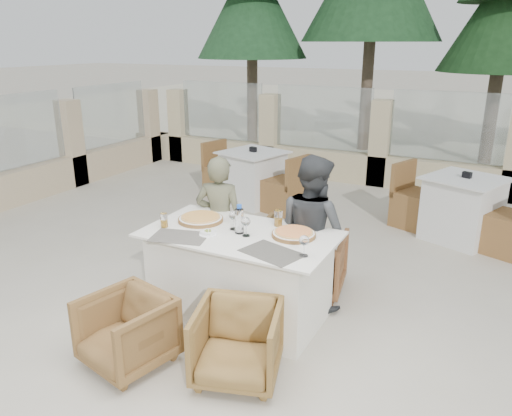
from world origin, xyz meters
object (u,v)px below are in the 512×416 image
at_px(olive_dish, 208,232).
at_px(armchair_near_left, 127,331).
at_px(armchair_far_right, 311,262).
at_px(bg_table_a, 253,177).
at_px(armchair_near_right, 237,343).
at_px(diner_left, 220,222).
at_px(wine_glass_corner, 304,245).
at_px(armchair_far_left, 233,247).
at_px(wine_glass_centre, 233,219).
at_px(diner_right, 312,231).
at_px(beer_glass_left, 164,220).
at_px(bg_table_b, 462,209).
at_px(dining_table, 240,275).
at_px(beer_glass_right, 278,218).
at_px(pizza_left, 201,218).
at_px(water_bottle, 239,219).
at_px(pizza_right, 294,234).
at_px(wine_glass_near, 246,225).

height_order(olive_dish, armchair_near_left, olive_dish).
bearing_deg(armchair_far_right, bg_table_a, -61.02).
relative_size(armchair_near_right, diner_left, 0.47).
bearing_deg(wine_glass_corner, armchair_near_left, -143.04).
distance_m(armchair_far_left, diner_left, 0.38).
bearing_deg(wine_glass_centre, olive_dish, -120.69).
height_order(wine_glass_centre, armchair_near_left, wine_glass_centre).
bearing_deg(diner_right, beer_glass_left, 56.52).
relative_size(wine_glass_centre, beer_glass_left, 1.49).
bearing_deg(bg_table_b, wine_glass_centre, -99.20).
xyz_separation_m(wine_glass_corner, armchair_far_right, (-0.28, 0.91, -0.57)).
relative_size(dining_table, wine_glass_centre, 8.70).
height_order(wine_glass_centre, beer_glass_right, wine_glass_centre).
relative_size(armchair_far_right, bg_table_b, 0.39).
distance_m(beer_glass_right, diner_right, 0.35).
height_order(wine_glass_corner, armchair_far_left, wine_glass_corner).
xyz_separation_m(pizza_left, bg_table_b, (1.96, 2.66, -0.41)).
distance_m(wine_glass_centre, armchair_near_left, 1.24).
relative_size(wine_glass_centre, wine_glass_corner, 1.00).
xyz_separation_m(water_bottle, armchair_near_right, (0.39, -0.75, -0.62)).
height_order(pizza_left, armchair_far_right, pizza_left).
xyz_separation_m(wine_glass_centre, armchair_near_right, (0.48, -0.81, -0.59)).
distance_m(wine_glass_centre, diner_left, 0.59).
xyz_separation_m(beer_glass_right, armchair_near_left, (-0.62, -1.29, -0.57)).
bearing_deg(beer_glass_right, armchair_far_right, 69.12).
bearing_deg(pizza_right, armchair_far_left, 149.95).
height_order(beer_glass_right, bg_table_a, beer_glass_right).
relative_size(water_bottle, armchair_far_left, 0.36).
height_order(water_bottle, armchair_near_left, water_bottle).
bearing_deg(water_bottle, armchair_near_left, -112.36).
bearing_deg(wine_glass_centre, armchair_near_right, -59.19).
bearing_deg(armchair_far_right, beer_glass_left, 31.53).
distance_m(pizza_right, armchair_far_right, 0.77).
relative_size(armchair_far_right, bg_table_a, 0.39).
xyz_separation_m(armchair_far_left, bg_table_a, (-0.95, 2.27, 0.07)).
bearing_deg(bg_table_a, wine_glass_centre, -50.21).
bearing_deg(bg_table_a, pizza_right, -41.41).
xyz_separation_m(wine_glass_corner, armchair_near_right, (-0.26, -0.56, -0.59)).
height_order(armchair_far_left, armchair_near_left, armchair_far_left).
bearing_deg(diner_right, beer_glass_right, 64.93).
bearing_deg(wine_glass_corner, beer_glass_left, 179.08).
xyz_separation_m(pizza_right, bg_table_b, (1.08, 2.62, -0.41)).
bearing_deg(armchair_near_left, wine_glass_corner, 50.45).
height_order(pizza_left, bg_table_a, pizza_left).
distance_m(armchair_far_left, armchair_near_left, 1.62).
xyz_separation_m(beer_glass_right, bg_table_b, (1.30, 2.46, -0.46)).
height_order(dining_table, armchair_far_right, dining_table).
distance_m(wine_glass_near, armchair_far_right, 0.99).
height_order(dining_table, pizza_right, pizza_right).
height_order(beer_glass_left, bg_table_b, beer_glass_left).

